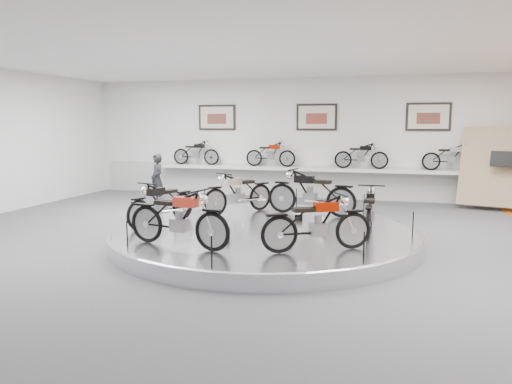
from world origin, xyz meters
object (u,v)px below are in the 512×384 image
(bike_f, at_px, (317,223))
(visitor, at_px, (157,179))
(shelf, at_px, (315,169))
(bike_e, at_px, (178,218))
(bike_b, at_px, (311,192))
(bike_d, at_px, (162,203))
(bike_c, at_px, (238,193))
(bike_a, at_px, (370,210))
(display_platform, at_px, (265,236))

(bike_f, relative_size, visitor, 1.08)
(shelf, xyz_separation_m, bike_e, (-1.10, -8.29, -0.17))
(bike_e, height_order, visitor, visitor)
(bike_b, xyz_separation_m, bike_f, (0.67, -3.36, -0.06))
(shelf, height_order, bike_d, bike_d)
(bike_e, xyz_separation_m, bike_f, (2.42, 0.37, -0.03))
(bike_c, height_order, bike_f, bike_c)
(bike_a, height_order, bike_e, bike_e)
(bike_a, distance_m, bike_b, 2.18)
(bike_b, relative_size, bike_e, 1.05)
(bike_c, distance_m, bike_f, 3.93)
(bike_e, distance_m, visitor, 6.77)
(bike_b, xyz_separation_m, bike_e, (-1.75, -3.74, -0.03))
(bike_a, xyz_separation_m, bike_b, (-1.47, 1.61, 0.09))
(shelf, relative_size, bike_e, 6.11)
(shelf, height_order, bike_b, bike_b)
(bike_c, relative_size, bike_e, 0.97)
(bike_b, bearing_deg, shelf, -71.78)
(bike_d, bearing_deg, bike_e, 54.17)
(bike_f, bearing_deg, bike_e, 159.57)
(display_platform, height_order, bike_a, bike_a)
(display_platform, distance_m, bike_f, 2.12)
(bike_f, distance_m, visitor, 7.99)
(bike_a, relative_size, bike_e, 0.88)
(bike_b, xyz_separation_m, bike_c, (-1.75, -0.26, -0.04))
(bike_f, bearing_deg, bike_c, 98.68)
(bike_c, bearing_deg, bike_d, 1.01)
(bike_c, distance_m, bike_e, 3.48)
(bike_f, bearing_deg, bike_d, 130.44)
(bike_e, bearing_deg, bike_a, 45.16)
(bike_b, distance_m, visitor, 5.56)
(display_platform, relative_size, bike_f, 3.79)
(display_platform, relative_size, bike_c, 3.66)
(bike_b, distance_m, bike_d, 3.56)
(bike_a, bearing_deg, bike_f, 154.79)
(visitor, bearing_deg, bike_d, -22.14)
(visitor, bearing_deg, shelf, 68.27)
(visitor, bearing_deg, bike_b, 17.37)
(shelf, xyz_separation_m, bike_b, (0.65, -4.56, -0.15))
(bike_a, bearing_deg, bike_b, 41.68)
(bike_d, bearing_deg, visitor, -132.31)
(bike_e, bearing_deg, display_platform, 71.62)
(bike_b, relative_size, bike_c, 1.08)
(display_platform, bearing_deg, bike_a, 6.23)
(bike_d, distance_m, bike_f, 3.84)
(bike_c, xyz_separation_m, bike_f, (2.42, -3.10, -0.02))
(bike_b, bearing_deg, bike_c, 18.50)
(bike_b, height_order, bike_c, bike_b)
(shelf, bearing_deg, bike_a, -71.02)
(shelf, distance_m, bike_b, 4.60)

